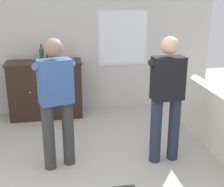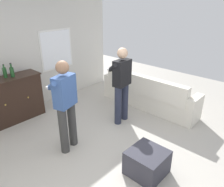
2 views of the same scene
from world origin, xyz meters
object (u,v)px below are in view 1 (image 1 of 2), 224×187
at_px(person_standing_right, 167,94).
at_px(bottle_wine_green, 42,54).
at_px(sideboard_cabinet, 46,90).
at_px(person_standing_left, 56,98).
at_px(bottle_liquor_amber, 49,55).

bearing_deg(person_standing_right, bottle_wine_green, 130.81).
height_order(sideboard_cabinet, person_standing_left, person_standing_left).
bearing_deg(person_standing_right, sideboard_cabinet, 131.11).
distance_m(person_standing_left, person_standing_right, 1.40).
bearing_deg(bottle_liquor_amber, person_standing_left, -86.59).
xyz_separation_m(sideboard_cabinet, bottle_liquor_amber, (0.10, -0.02, 0.63)).
xyz_separation_m(person_standing_left, person_standing_right, (1.40, -0.09, 0.00)).
distance_m(sideboard_cabinet, bottle_wine_green, 0.63).
height_order(sideboard_cabinet, bottle_liquor_amber, bottle_liquor_amber).
height_order(bottle_liquor_amber, person_standing_left, person_standing_left).
xyz_separation_m(sideboard_cabinet, bottle_wine_green, (-0.03, 0.05, 0.63)).
relative_size(sideboard_cabinet, person_standing_left, 0.78).
bearing_deg(person_standing_right, person_standing_left, 176.19).
height_order(bottle_wine_green, bottle_liquor_amber, bottle_liquor_amber).
height_order(bottle_wine_green, person_standing_left, person_standing_left).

